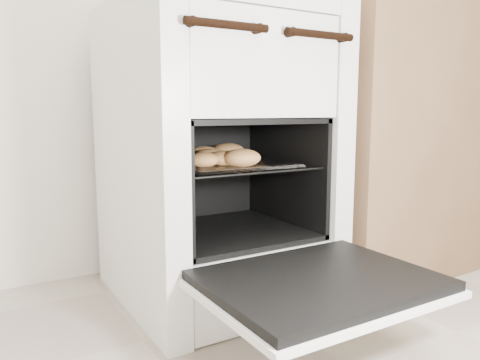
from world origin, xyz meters
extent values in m
cube|color=silver|center=(-0.05, 1.22, 0.41)|extent=(0.53, 0.56, 0.81)
cylinder|color=black|center=(-0.17, 0.92, 0.71)|extent=(0.19, 0.02, 0.02)
cylinder|color=black|center=(0.07, 0.92, 0.71)|extent=(0.19, 0.02, 0.02)
cube|color=black|center=(-0.05, 0.76, 0.18)|extent=(0.46, 0.35, 0.02)
cube|color=silver|center=(-0.05, 0.76, 0.17)|extent=(0.48, 0.37, 0.01)
cylinder|color=black|center=(-0.24, 1.15, 0.38)|extent=(0.01, 0.37, 0.01)
cylinder|color=black|center=(0.14, 1.15, 0.38)|extent=(0.01, 0.37, 0.01)
cylinder|color=black|center=(-0.05, 0.97, 0.38)|extent=(0.38, 0.01, 0.01)
cylinder|color=black|center=(-0.05, 1.32, 0.38)|extent=(0.38, 0.01, 0.01)
cylinder|color=black|center=(-0.21, 1.15, 0.38)|extent=(0.00, 0.35, 0.00)
cylinder|color=black|center=(-0.16, 1.15, 0.38)|extent=(0.00, 0.35, 0.00)
cylinder|color=black|center=(-0.10, 1.15, 0.38)|extent=(0.00, 0.35, 0.00)
cylinder|color=black|center=(-0.05, 1.15, 0.38)|extent=(0.00, 0.35, 0.00)
cylinder|color=black|center=(0.00, 1.15, 0.38)|extent=(0.00, 0.35, 0.00)
cylinder|color=black|center=(0.06, 1.15, 0.38)|extent=(0.00, 0.35, 0.00)
cylinder|color=black|center=(0.11, 1.15, 0.38)|extent=(0.00, 0.35, 0.00)
cube|color=white|center=(-0.05, 1.13, 0.39)|extent=(0.30, 0.26, 0.01)
ellipsoid|color=tan|center=(-0.09, 1.08, 0.41)|extent=(0.13, 0.13, 0.04)
ellipsoid|color=tan|center=(-0.15, 1.08, 0.41)|extent=(0.08, 0.08, 0.04)
ellipsoid|color=tan|center=(-0.09, 1.21, 0.41)|extent=(0.11, 0.11, 0.04)
ellipsoid|color=tan|center=(-0.07, 1.04, 0.41)|extent=(0.12, 0.12, 0.04)
ellipsoid|color=tan|center=(-0.01, 1.21, 0.42)|extent=(0.11, 0.11, 0.05)
ellipsoid|color=tan|center=(-0.10, 1.15, 0.41)|extent=(0.10, 0.10, 0.04)
cube|color=brown|center=(0.70, 1.24, 0.46)|extent=(0.93, 0.63, 0.91)
camera|label=1|loc=(-0.66, 0.05, 0.53)|focal=35.00mm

